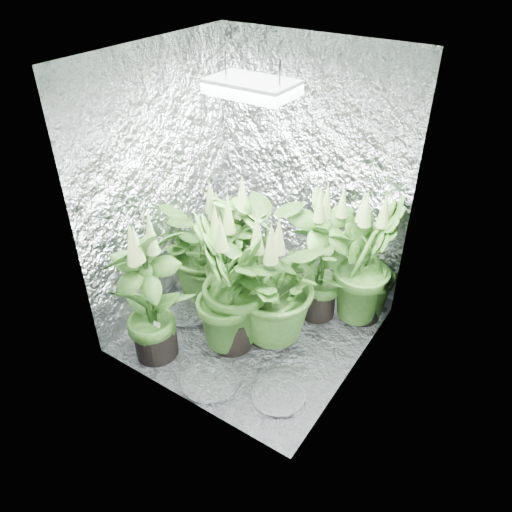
{
  "coord_description": "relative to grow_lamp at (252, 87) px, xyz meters",
  "views": [
    {
      "loc": [
        1.59,
        -2.36,
        2.62
      ],
      "look_at": [
        0.03,
        0.0,
        0.69
      ],
      "focal_mm": 35.0,
      "sensor_mm": 36.0,
      "label": 1
    }
  ],
  "objects": [
    {
      "name": "plant_f",
      "position": [
        -0.44,
        -0.59,
        -1.29
      ],
      "size": [
        0.69,
        0.69,
        1.16
      ],
      "rotation": [
        0.0,
        0.0,
        4.42
      ],
      "color": "black",
      "rests_on": "ground"
    },
    {
      "name": "plant_c",
      "position": [
        0.61,
        0.61,
        -1.33
      ],
      "size": [
        0.61,
        0.61,
        1.09
      ],
      "rotation": [
        0.0,
        0.0,
        1.43
      ],
      "color": "black",
      "rests_on": "ground"
    },
    {
      "name": "walls",
      "position": [
        0.0,
        0.0,
        -0.83
      ],
      "size": [
        1.62,
        1.62,
        2.0
      ],
      "color": "silver",
      "rests_on": "ground"
    },
    {
      "name": "plant_g",
      "position": [
        -0.04,
        -0.21,
        -1.29
      ],
      "size": [
        0.65,
        0.65,
        1.16
      ],
      "rotation": [
        0.0,
        0.0,
        4.84
      ],
      "color": "black",
      "rests_on": "ground"
    },
    {
      "name": "ceiling",
      "position": [
        0.0,
        0.0,
        0.17
      ],
      "size": [
        1.6,
        1.6,
        0.01
      ],
      "primitive_type": "cube",
      "color": "silver",
      "rests_on": "walls"
    },
    {
      "name": "ground",
      "position": [
        0.0,
        0.0,
        -1.83
      ],
      "size": [
        1.6,
        1.6,
        0.0
      ],
      "primitive_type": "plane",
      "color": "silver",
      "rests_on": "ground"
    },
    {
      "name": "circulation_fan",
      "position": [
        0.59,
        0.62,
        -1.67
      ],
      "size": [
        0.15,
        0.33,
        0.38
      ],
      "rotation": [
        0.0,
        0.0,
        -0.05
      ],
      "color": "black",
      "rests_on": "ground"
    },
    {
      "name": "plant_e",
      "position": [
        0.12,
        0.01,
        -1.33
      ],
      "size": [
        0.87,
        0.87,
        1.06
      ],
      "rotation": [
        0.0,
        0.0,
        3.16
      ],
      "color": "black",
      "rests_on": "ground"
    },
    {
      "name": "plant_label",
      "position": [
        -0.38,
        -0.62,
        -1.53
      ],
      "size": [
        0.05,
        0.03,
        0.08
      ],
      "primitive_type": "cube",
      "rotation": [
        -0.21,
        0.0,
        0.08
      ],
      "color": "white",
      "rests_on": "plant_f"
    },
    {
      "name": "plant_d",
      "position": [
        -0.19,
        0.12,
        -1.29
      ],
      "size": [
        0.72,
        0.72,
        1.13
      ],
      "rotation": [
        0.0,
        0.0,
        2.87
      ],
      "color": "black",
      "rests_on": "ground"
    },
    {
      "name": "grow_lamp",
      "position": [
        0.0,
        0.0,
        0.0
      ],
      "size": [
        0.5,
        0.3,
        0.22
      ],
      "color": "gray",
      "rests_on": "ceiling"
    },
    {
      "name": "plant_b",
      "position": [
        0.32,
        0.44,
        -1.32
      ],
      "size": [
        0.74,
        0.74,
        1.1
      ],
      "rotation": [
        0.0,
        0.0,
        0.97
      ],
      "color": "black",
      "rests_on": "ground"
    },
    {
      "name": "plant_a",
      "position": [
        -0.54,
        0.16,
        -1.36
      ],
      "size": [
        1.04,
        1.04,
        0.99
      ],
      "rotation": [
        0.0,
        0.0,
        5.94
      ],
      "color": "black",
      "rests_on": "ground"
    }
  ]
}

